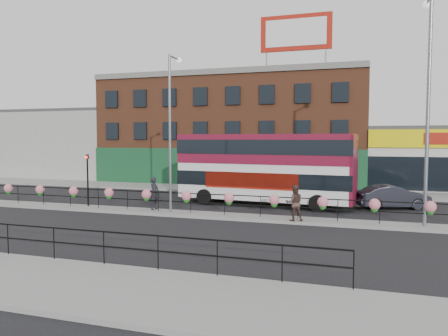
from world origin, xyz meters
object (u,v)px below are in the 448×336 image
(lamp_column_east, at_px, (428,89))
(pedestrian_b, at_px, (294,203))
(double_decker_bus, at_px, (265,162))
(car, at_px, (393,197))
(pedestrian_a, at_px, (154,193))
(lamp_column_west, at_px, (172,119))

(lamp_column_east, bearing_deg, pedestrian_b, -171.81)
(pedestrian_b, bearing_deg, double_decker_bus, -81.53)
(car, distance_m, pedestrian_a, 14.52)
(double_decker_bus, distance_m, car, 8.13)
(pedestrian_a, xyz_separation_m, lamp_column_east, (14.47, -0.05, 5.56))
(car, height_order, pedestrian_a, pedestrian_a)
(pedestrian_a, bearing_deg, pedestrian_b, -92.19)
(car, xyz_separation_m, lamp_column_west, (-12.11, -5.90, 4.68))
(double_decker_bus, xyz_separation_m, lamp_column_west, (-4.33, -4.85, 2.59))
(car, relative_size, lamp_column_east, 0.42)
(pedestrian_a, bearing_deg, lamp_column_west, -97.47)
(double_decker_bus, distance_m, lamp_column_east, 10.74)
(pedestrian_b, xyz_separation_m, lamp_column_east, (6.13, 0.88, 5.61))
(pedestrian_a, bearing_deg, car, -62.92)
(car, xyz_separation_m, pedestrian_a, (-13.38, -5.64, 0.39))
(pedestrian_a, xyz_separation_m, lamp_column_west, (1.27, -0.26, 4.29))
(car, bearing_deg, pedestrian_b, 123.02)
(pedestrian_b, bearing_deg, lamp_column_east, 170.20)
(car, relative_size, pedestrian_a, 2.43)
(pedestrian_a, bearing_deg, lamp_column_east, -86.00)
(double_decker_bus, xyz_separation_m, lamp_column_east, (8.88, -4.64, 3.85))
(pedestrian_b, bearing_deg, pedestrian_a, -24.38)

